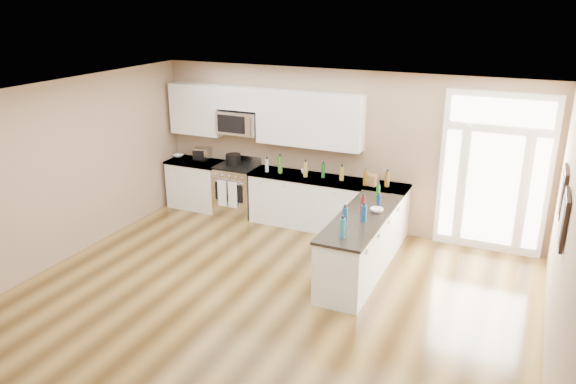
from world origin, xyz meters
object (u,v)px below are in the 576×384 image
Objects in this scene: kitchen_range at (237,189)px; stockpot at (233,159)px; peninsula_cabinet at (361,248)px; toaster_oven at (202,154)px.

kitchen_range is 0.59m from stockpot.
kitchen_range is at bearing -27.43° from stockpot.
kitchen_range is at bearing 153.46° from peninsula_cabinet.
toaster_oven is at bearing 157.29° from peninsula_cabinet.
peninsula_cabinet is 3.40m from stockpot.
kitchen_range reaches higher than peninsula_cabinet.
toaster_oven is at bearing 172.15° from kitchen_range.
toaster_oven reaches higher than stockpot.
kitchen_range is 3.78× the size of stockpot.
toaster_oven is (-0.75, 0.07, 0.00)m from stockpot.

